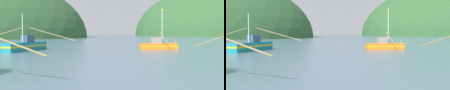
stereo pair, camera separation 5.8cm
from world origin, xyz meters
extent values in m
cylinder|color=#997F4C|center=(11.76, 24.37, 2.35)|extent=(5.70, 0.98, 1.91)
cube|color=#147F84|center=(-10.96, 43.77, 0.72)|extent=(6.93, 9.55, 1.44)
cube|color=gold|center=(-10.96, 43.77, 0.79)|extent=(7.00, 9.65, 0.26)
cone|color=#147F84|center=(-13.48, 39.80, 1.79)|extent=(0.28, 0.28, 0.70)
cube|color=#334C6B|center=(-10.68, 44.21, 2.02)|extent=(2.23, 2.54, 1.16)
cylinder|color=silver|center=(-11.44, 43.02, 3.77)|extent=(0.12, 0.12, 4.65)
cube|color=gold|center=(-11.44, 43.02, 6.22)|extent=(0.22, 0.32, 0.20)
cylinder|color=#997F4C|center=(-6.78, 41.12, 2.76)|extent=(7.00, 4.49, 2.15)
cylinder|color=#997F4C|center=(-15.14, 46.42, 2.76)|extent=(7.00, 4.49, 2.15)
cube|color=orange|center=(11.88, 41.74, 0.55)|extent=(6.93, 3.22, 1.10)
cube|color=gold|center=(11.88, 41.74, 0.60)|extent=(7.00, 3.25, 0.20)
cone|color=orange|center=(14.91, 41.23, 1.45)|extent=(0.23, 0.23, 0.70)
cube|color=gray|center=(11.45, 41.81, 1.64)|extent=(1.86, 1.89, 1.09)
cylinder|color=silver|center=(12.54, 41.63, 4.05)|extent=(0.12, 0.12, 5.92)
cube|color=gold|center=(12.54, 41.63, 7.13)|extent=(0.36, 0.09, 0.20)
cylinder|color=#997F4C|center=(12.45, 45.10, 2.21)|extent=(0.90, 4.66, 1.73)
cylinder|color=#997F4C|center=(11.32, 38.37, 2.21)|extent=(0.90, 4.66, 1.73)
camera|label=1|loc=(-9.53, -5.07, 3.10)|focal=45.49mm
camera|label=2|loc=(-9.47, -5.08, 3.10)|focal=45.49mm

